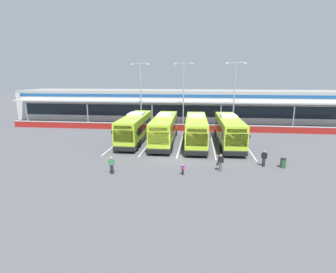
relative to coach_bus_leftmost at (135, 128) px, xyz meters
name	(u,v)px	position (x,y,z in m)	size (l,w,h in m)	color
ground_plane	(177,157)	(6.23, -6.57, -1.79)	(200.00, 200.00, 0.00)	#56565B
terminal_building	(188,105)	(6.23, 20.34, 1.23)	(70.00, 13.00, 6.00)	silver
red_barrier_wall	(184,127)	(6.23, 7.93, -1.23)	(60.00, 0.40, 1.10)	maroon
coach_bus_leftmost	(135,128)	(0.00, 0.00, 0.00)	(3.07, 12.20, 3.78)	#B7DB2D
coach_bus_left_centre	(164,130)	(4.07, -0.50, 0.00)	(3.07, 12.20, 3.78)	#B7DB2D
coach_bus_centre	(196,131)	(8.22, -0.71, 0.00)	(3.07, 12.20, 3.78)	#B7DB2D
coach_bus_right_centre	(229,131)	(12.39, -0.37, 0.00)	(3.07, 12.20, 3.78)	#B7DB2D
bay_stripe_far_west	(119,142)	(-2.17, -0.57, -1.78)	(0.14, 13.00, 0.01)	silver
bay_stripe_west	(149,143)	(2.03, -0.57, -1.78)	(0.14, 13.00, 0.01)	silver
bay_stripe_mid_west	(181,143)	(6.23, -0.57, -1.78)	(0.14, 13.00, 0.01)	silver
bay_stripe_centre	(213,144)	(10.43, -0.57, -1.78)	(0.14, 13.00, 0.01)	silver
bay_stripe_mid_east	(246,145)	(14.63, -0.57, -1.78)	(0.14, 13.00, 0.01)	silver
pedestrian_with_handbag	(220,162)	(10.59, -10.35, -0.93)	(0.64, 0.47, 1.62)	slate
pedestrian_in_dark_coat	(112,165)	(0.83, -12.23, -0.91)	(0.53, 0.32, 1.62)	black
pedestrian_child	(183,169)	(7.18, -11.73, -1.24)	(0.33, 0.23, 1.00)	black
pedestrian_near_bin	(264,158)	(14.91, -8.57, -0.91)	(0.50, 0.41, 1.62)	#33333D
lamp_post_west	(141,91)	(-1.54, 10.76, 4.50)	(3.24, 0.28, 11.00)	#9E9EA3
lamp_post_centre	(183,91)	(5.87, 10.64, 4.50)	(3.24, 0.28, 11.00)	#9E9EA3
lamp_post_east	(234,92)	(14.20, 9.86, 4.50)	(3.24, 0.28, 11.00)	#9E9EA3
litter_bin	(283,163)	(16.67, -8.72, -1.32)	(0.54, 0.54, 0.93)	#2D5133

